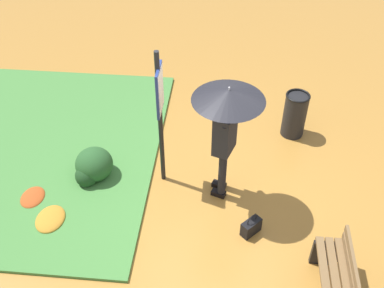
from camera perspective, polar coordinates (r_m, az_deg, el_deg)
The scene contains 9 objects.
ground_plane at distance 7.00m, azimuth 3.19°, elevation -7.25°, with size 18.00×18.00×0.00m, color #B27A33.
grass_verge at distance 8.23m, azimuth -18.42°, elevation -0.62°, with size 4.80×4.00×0.05m.
person_with_umbrella at distance 6.05m, azimuth 4.37°, elevation 3.62°, with size 0.96×0.96×2.04m.
info_sign_post at distance 6.41m, azimuth -4.02°, elevation 4.84°, with size 0.44×0.07×2.30m.
handbag at distance 6.57m, azimuth 7.40°, elevation -10.24°, with size 0.31×0.31×0.37m.
trash_bin at distance 8.11m, azimuth 12.74°, elevation 3.62°, with size 0.42×0.42×0.83m.
shrub_cluster at distance 7.34m, azimuth -12.31°, elevation -2.76°, with size 0.65×0.59×0.53m.
leaf_pile_near_person at distance 7.01m, azimuth -17.30°, elevation -8.95°, with size 0.52×0.42×0.12m.
leaf_pile_by_bench at distance 7.40m, azimuth -19.31°, elevation -6.32°, with size 0.45×0.36×0.10m.
Camera 1 is at (4.66, 0.05, 5.23)m, focal length 42.61 mm.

